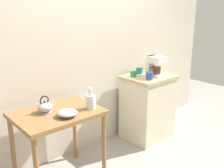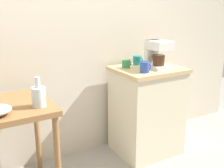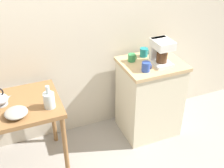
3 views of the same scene
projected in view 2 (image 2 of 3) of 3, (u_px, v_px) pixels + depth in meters
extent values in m
cube|color=beige|center=(67.00, 11.00, 2.41)|extent=(4.40, 0.10, 2.80)
cylinder|color=olive|center=(58.00, 163.00, 1.92)|extent=(0.04, 0.04, 0.73)
cylinder|color=olive|center=(37.00, 133.00, 2.37)|extent=(0.04, 0.04, 0.73)
cube|color=beige|center=(147.00, 112.00, 2.69)|extent=(0.60, 0.51, 0.84)
cube|color=tan|center=(148.00, 70.00, 2.56)|extent=(0.63, 0.54, 0.04)
cylinder|color=silver|center=(39.00, 97.00, 1.85)|extent=(0.10, 0.10, 0.14)
cylinder|color=silver|center=(37.00, 82.00, 1.82)|extent=(0.03, 0.03, 0.07)
cube|color=white|center=(158.00, 67.00, 2.53)|extent=(0.18, 0.22, 0.03)
cube|color=white|center=(153.00, 53.00, 2.57)|extent=(0.16, 0.05, 0.26)
cube|color=white|center=(159.00, 45.00, 2.47)|extent=(0.18, 0.22, 0.08)
cylinder|color=#4C2D19|center=(159.00, 60.00, 2.50)|extent=(0.11, 0.11, 0.10)
cylinder|color=#338C4C|center=(126.00, 64.00, 2.55)|extent=(0.08, 0.08, 0.08)
torus|color=#338C4C|center=(130.00, 63.00, 2.57)|extent=(0.01, 0.05, 0.05)
cylinder|color=#2D4CAD|center=(145.00, 67.00, 2.36)|extent=(0.08, 0.08, 0.10)
torus|color=#2D4CAD|center=(148.00, 67.00, 2.38)|extent=(0.01, 0.06, 0.06)
cylinder|color=teal|center=(137.00, 60.00, 2.67)|extent=(0.08, 0.08, 0.09)
torus|color=teal|center=(141.00, 60.00, 2.70)|extent=(0.01, 0.06, 0.06)
cube|color=#B2B5BA|center=(152.00, 62.00, 2.78)|extent=(0.08, 0.06, 0.02)
cylinder|color=#B2B5BA|center=(152.00, 56.00, 2.76)|extent=(0.11, 0.05, 0.11)
cylinder|color=black|center=(152.00, 56.00, 2.76)|extent=(0.09, 0.04, 0.09)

